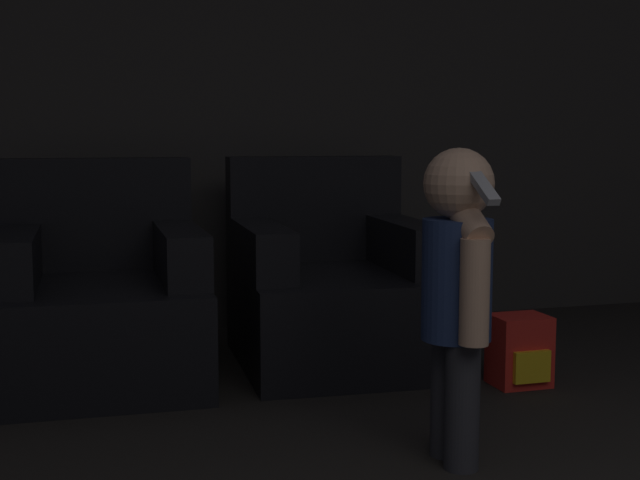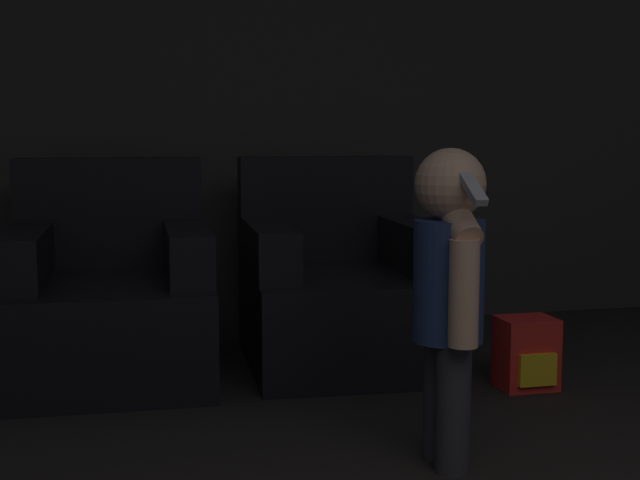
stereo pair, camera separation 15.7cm
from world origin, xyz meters
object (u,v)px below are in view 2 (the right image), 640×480
armchair_right (339,291)px  toy_backpack (526,354)px  person_toddler (450,281)px  armchair_left (109,301)px

armchair_right → toy_backpack: armchair_right is taller
armchair_right → person_toddler: person_toddler is taller
armchair_right → person_toddler: (-0.00, -1.21, 0.24)m
armchair_right → person_toddler: size_ratio=1.02×
armchair_left → armchair_right: same height
armchair_left → person_toddler: 1.54m
armchair_left → armchair_right: bearing=1.8°
armchair_left → armchair_right: size_ratio=0.98×
person_toddler → toy_backpack: 0.96m
armchair_left → toy_backpack: (1.50, -0.55, -0.16)m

